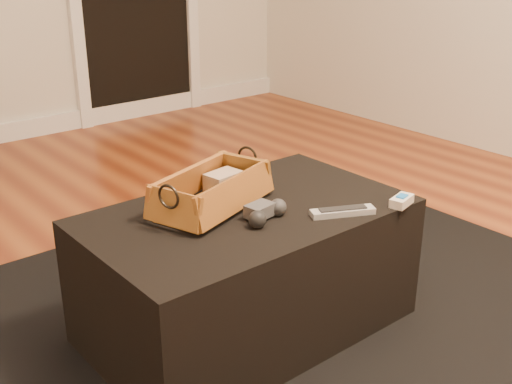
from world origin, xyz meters
TOP-DOWN VIEW (x-y plane):
  - floor at (0.00, 0.00)m, footprint 5.00×5.50m
  - area_rug at (0.18, 0.07)m, footprint 2.60×2.00m
  - ottoman at (0.18, 0.12)m, footprint 1.00×0.60m
  - tv_remote at (0.09, 0.19)m, footprint 0.22×0.13m
  - cloth_bundle at (0.20, 0.27)m, footprint 0.12×0.09m
  - wicker_basket at (0.10, 0.21)m, footprint 0.45×0.33m
  - game_controller at (0.17, 0.03)m, footprint 0.17×0.11m
  - silver_remote at (0.38, -0.09)m, footprint 0.20×0.13m
  - cream_gadget at (0.57, -0.16)m, footprint 0.10×0.07m

SIDE VIEW (x-z plane):
  - floor at x=0.00m, z-range -0.01..0.00m
  - area_rug at x=0.18m, z-range 0.00..0.01m
  - ottoman at x=0.18m, z-range 0.01..0.43m
  - silver_remote at x=0.38m, z-range 0.43..0.45m
  - cream_gadget at x=0.57m, z-range 0.43..0.46m
  - tv_remote at x=0.09m, z-range 0.45..0.47m
  - game_controller at x=0.17m, z-range 0.43..0.48m
  - cloth_bundle at x=0.20m, z-range 0.45..0.51m
  - wicker_basket at x=0.10m, z-range 0.41..0.55m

